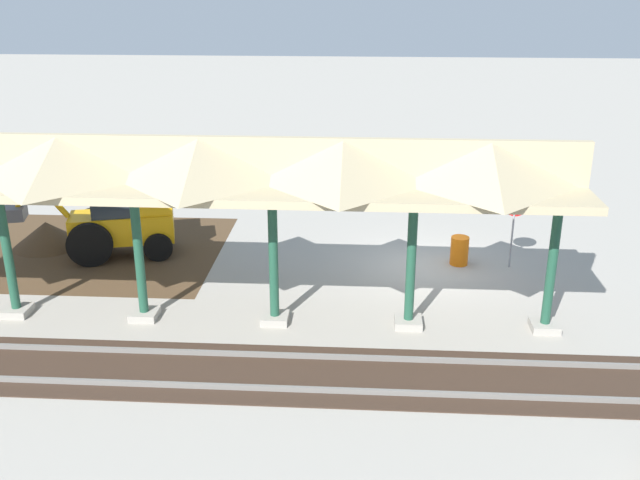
% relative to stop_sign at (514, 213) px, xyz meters
% --- Properties ---
extents(ground_plane, '(120.00, 120.00, 0.00)m').
position_rel_stop_sign_xyz_m(ground_plane, '(2.67, 0.22, -1.74)').
color(ground_plane, '#9E998E').
extents(dirt_work_zone, '(8.83, 7.00, 0.01)m').
position_rel_stop_sign_xyz_m(dirt_work_zone, '(13.63, -0.54, -1.74)').
color(dirt_work_zone, '#4C3823').
rests_on(dirt_work_zone, ground).
extents(platform_canopy, '(18.52, 3.20, 4.90)m').
position_rel_stop_sign_xyz_m(platform_canopy, '(8.53, 4.17, 2.42)').
color(platform_canopy, '#9E998E').
rests_on(platform_canopy, ground).
extents(rail_tracks, '(60.00, 2.58, 0.15)m').
position_rel_stop_sign_xyz_m(rail_tracks, '(2.67, 6.77, -1.71)').
color(rail_tracks, slate).
rests_on(rail_tracks, ground).
extents(stop_sign, '(0.73, 0.27, 2.42)m').
position_rel_stop_sign_xyz_m(stop_sign, '(0.00, 0.00, 0.00)').
color(stop_sign, gray).
rests_on(stop_sign, ground).
extents(backhoe, '(5.15, 2.42, 2.82)m').
position_rel_stop_sign_xyz_m(backhoe, '(12.35, -0.17, -0.47)').
color(backhoe, orange).
rests_on(backhoe, ground).
extents(dirt_mound, '(4.49, 4.49, 1.68)m').
position_rel_stop_sign_xyz_m(dirt_mound, '(15.04, -0.86, -1.74)').
color(dirt_mound, '#4C3823').
rests_on(dirt_mound, ground).
extents(traffic_barrel, '(0.56, 0.56, 0.90)m').
position_rel_stop_sign_xyz_m(traffic_barrel, '(1.54, -0.13, -1.29)').
color(traffic_barrel, orange).
rests_on(traffic_barrel, ground).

